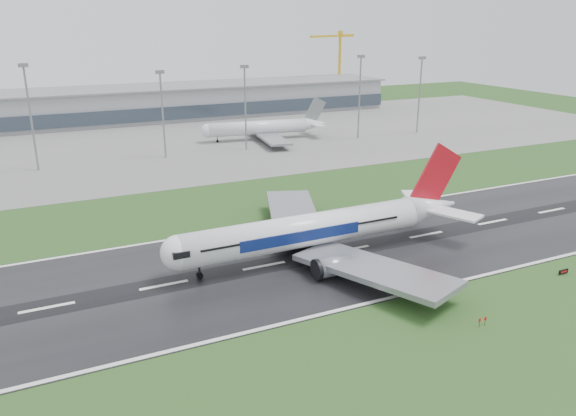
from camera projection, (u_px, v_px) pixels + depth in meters
ground at (351, 250)px, 118.58m from camera, size 520.00×520.00×0.00m
runway at (351, 249)px, 118.57m from camera, size 400.00×45.00×0.10m
apron at (190, 141)px, 225.80m from camera, size 400.00×130.00×0.08m
terminal at (156, 103)px, 274.89m from camera, size 240.00×36.00×15.00m
main_airliner at (325, 208)px, 113.02m from camera, size 68.34×65.14×20.02m
parked_airliner at (263, 120)px, 225.88m from camera, size 59.33×56.12×15.71m
tower_crane at (339, 67)px, 328.91m from camera, size 38.42×19.07×40.93m
runway_sign at (563, 272)px, 106.82m from camera, size 2.31×0.52×1.04m
floodmast_1 at (31, 120)px, 175.94m from camera, size 0.64×0.64×32.73m
floodmast_2 at (163, 117)px, 193.29m from camera, size 0.64×0.64×29.19m
floodmast_3 at (245, 110)px, 205.50m from camera, size 0.64×0.64×29.97m
floodmast_4 at (359, 99)px, 224.97m from camera, size 0.64×0.64×32.28m
floodmast_5 at (419, 97)px, 237.25m from camera, size 0.64×0.64×30.94m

